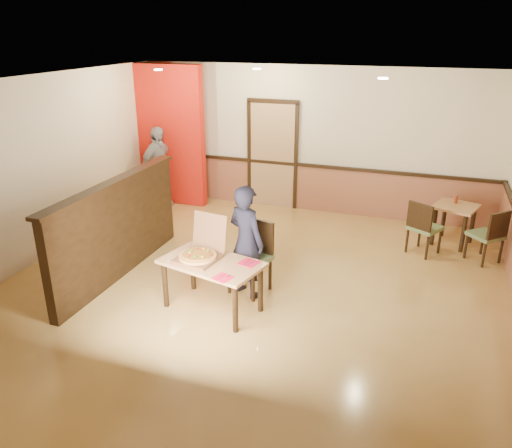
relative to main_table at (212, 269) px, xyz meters
The scene contains 24 objects.
floor 0.94m from the main_table, 65.29° to the left, with size 7.00×7.00×0.00m, color tan.
ceiling 2.34m from the main_table, 65.29° to the left, with size 7.00×7.00×0.00m, color black.
wall_back 4.26m from the main_table, 85.77° to the left, with size 7.00×7.00×0.00m, color beige.
wall_left 3.36m from the main_table, 168.13° to the left, with size 7.00×7.00×0.00m, color beige.
wainscot_back 4.15m from the main_table, 85.74° to the left, with size 7.00×0.04×0.90m, color #97563C.
chair_rail_back 4.15m from the main_table, 85.71° to the left, with size 7.00×0.06×0.06m, color black.
back_door 4.19m from the main_table, 96.78° to the left, with size 0.90×0.06×2.10m, color tan.
booth_partition 1.76m from the main_table, 164.44° to the left, with size 0.20×3.10×1.44m.
red_accent_panel 4.57m from the main_table, 125.22° to the left, with size 1.60×0.20×2.78m, color red.
spot_a 3.86m from the main_table, 128.86° to the left, with size 0.14×0.14×0.02m, color #FBEDAF.
spot_b 3.89m from the main_table, 98.81° to the left, with size 0.14×0.14×0.02m, color #FBEDAF.
spot_c 3.54m from the main_table, 51.79° to the left, with size 0.14×0.14×0.02m, color #FBEDAF.
main_table is the anchor object (origin of this frame).
diner_chair 0.74m from the main_table, 64.75° to the left, with size 0.61×0.61×1.00m.
side_chair_left 3.65m from the main_table, 46.86° to the left, with size 0.61×0.61×0.90m.
side_chair_right 4.39m from the main_table, 37.58° to the left, with size 0.61×0.61×0.88m.
side_table 4.42m from the main_table, 47.67° to the left, with size 0.82×0.82×0.69m.
diner 0.63m from the main_table, 61.97° to the left, with size 0.57×0.38×1.56m, color black.
passerby 4.28m from the main_table, 128.25° to the left, with size 0.96×0.40×1.63m, color #9B9AA2.
pizza_box 0.25m from the main_table, 165.43° to the left, with size 0.58×0.66×0.53m.
pizza 0.25m from the main_table, behind, with size 0.48×0.48×0.03m, color #CF914B.
napkin_near 0.48m from the main_table, 49.72° to the right, with size 0.26×0.26×0.01m.
napkin_far 0.49m from the main_table, 14.35° to the left, with size 0.27×0.27×0.01m.
condiment 4.50m from the main_table, 48.72° to the left, with size 0.06×0.06×0.14m, color #92361A.
Camera 1 is at (2.09, -5.86, 3.45)m, focal length 35.00 mm.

